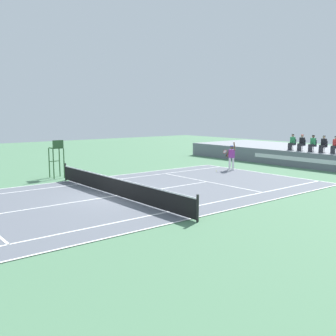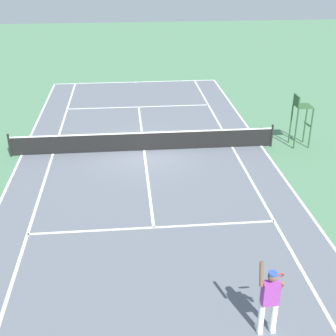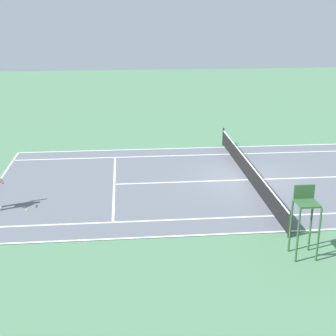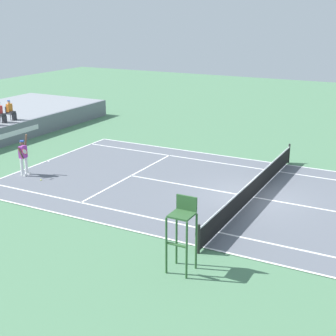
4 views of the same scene
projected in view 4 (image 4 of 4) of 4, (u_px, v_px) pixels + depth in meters
ground_plane at (254, 198)px, 21.77m from camera, size 80.00×80.00×0.00m
court at (254, 197)px, 21.76m from camera, size 11.08×23.88×0.03m
net at (254, 187)px, 21.61m from camera, size 11.98×0.10×1.07m
spectator_seated_4 at (1, 113)px, 30.73m from camera, size 0.44×0.60×1.27m
spectator_seated_5 at (11, 111)px, 31.45m from camera, size 0.44×0.60×1.27m
tennis_player at (23, 156)px, 24.43m from camera, size 0.76×0.65×2.08m
tennis_ball at (41, 180)px, 23.93m from camera, size 0.07×0.07×0.07m
umpire_chair at (183, 225)px, 15.22m from camera, size 0.77×0.77×2.44m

